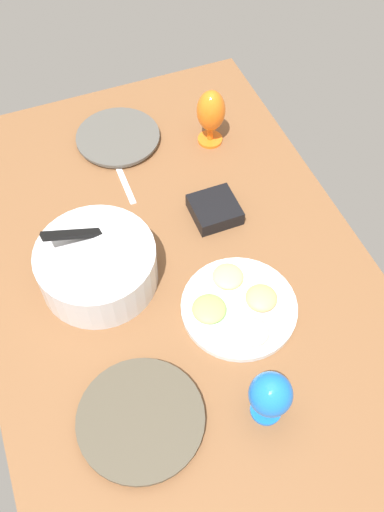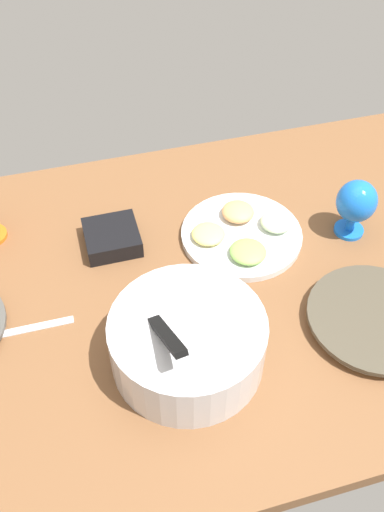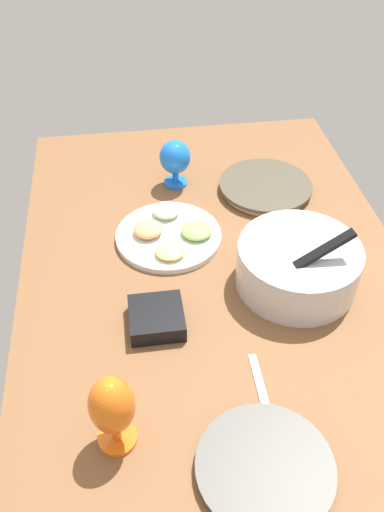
{
  "view_description": "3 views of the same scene",
  "coord_description": "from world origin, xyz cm",
  "px_view_note": "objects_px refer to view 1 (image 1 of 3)",
  "views": [
    {
      "loc": [
        -79.15,
        26.34,
        126.39
      ],
      "look_at": [
        0.25,
        -4.95,
        4.08
      ],
      "focal_mm": 39.22,
      "sensor_mm": 36.0,
      "label": 1
    },
    {
      "loc": [
        21.41,
        80.98,
        98.59
      ],
      "look_at": [
        -2.47,
        -4.55,
        4.08
      ],
      "focal_mm": 39.22,
      "sensor_mm": 36.0,
      "label": 2
    },
    {
      "loc": [
        99.65,
        -21.14,
        99.8
      ],
      "look_at": [
        -4.35,
        -6.22,
        4.08
      ],
      "focal_mm": 37.76,
      "sensor_mm": 36.0,
      "label": 3
    }
  ],
  "objects_px": {
    "dinner_plate_left": "(141,420)",
    "dinner_plate_right": "(118,138)",
    "hurricane_glass_orange": "(211,113)",
    "fruit_platter": "(239,306)",
    "hurricane_glass_blue": "(270,395)",
    "mixing_bowl": "(97,264)",
    "square_bowl_black": "(215,209)"
  },
  "relations": [
    {
      "from": "dinner_plate_left",
      "to": "hurricane_glass_orange",
      "type": "xyz_separation_m",
      "value": [
        0.79,
        -0.5,
        0.1
      ]
    },
    {
      "from": "dinner_plate_right",
      "to": "dinner_plate_left",
      "type": "bearing_deg",
      "value": 166.03
    },
    {
      "from": "hurricane_glass_blue",
      "to": "hurricane_glass_orange",
      "type": "distance_m",
      "value": 0.9
    },
    {
      "from": "fruit_platter",
      "to": "hurricane_glass_blue",
      "type": "xyz_separation_m",
      "value": [
        -0.27,
        0.05,
        0.08
      ]
    },
    {
      "from": "dinner_plate_left",
      "to": "hurricane_glass_blue",
      "type": "height_order",
      "value": "hurricane_glass_blue"
    },
    {
      "from": "mixing_bowl",
      "to": "fruit_platter",
      "type": "relative_size",
      "value": 1.04
    },
    {
      "from": "mixing_bowl",
      "to": "square_bowl_black",
      "type": "distance_m",
      "value": 0.38
    },
    {
      "from": "dinner_plate_right",
      "to": "fruit_platter",
      "type": "distance_m",
      "value": 0.72
    },
    {
      "from": "hurricane_glass_orange",
      "to": "dinner_plate_left",
      "type": "bearing_deg",
      "value": 147.77
    },
    {
      "from": "hurricane_glass_blue",
      "to": "hurricane_glass_orange",
      "type": "xyz_separation_m",
      "value": [
        0.87,
        -0.22,
        0.02
      ]
    },
    {
      "from": "hurricane_glass_blue",
      "to": "hurricane_glass_orange",
      "type": "relative_size",
      "value": 0.8
    },
    {
      "from": "fruit_platter",
      "to": "hurricane_glass_blue",
      "type": "distance_m",
      "value": 0.28
    },
    {
      "from": "mixing_bowl",
      "to": "hurricane_glass_blue",
      "type": "relative_size",
      "value": 2.02
    },
    {
      "from": "mixing_bowl",
      "to": "hurricane_glass_blue",
      "type": "bearing_deg",
      "value": -152.59
    },
    {
      "from": "hurricane_glass_blue",
      "to": "dinner_plate_right",
      "type": "bearing_deg",
      "value": 3.13
    },
    {
      "from": "dinner_plate_left",
      "to": "dinner_plate_right",
      "type": "xyz_separation_m",
      "value": [
        0.9,
        -0.22,
        -0.0
      ]
    },
    {
      "from": "square_bowl_black",
      "to": "hurricane_glass_blue",
      "type": "bearing_deg",
      "value": 168.72
    },
    {
      "from": "fruit_platter",
      "to": "square_bowl_black",
      "type": "relative_size",
      "value": 2.31
    },
    {
      "from": "fruit_platter",
      "to": "hurricane_glass_orange",
      "type": "height_order",
      "value": "hurricane_glass_orange"
    },
    {
      "from": "fruit_platter",
      "to": "mixing_bowl",
      "type": "bearing_deg",
      "value": 53.76
    },
    {
      "from": "fruit_platter",
      "to": "square_bowl_black",
      "type": "height_order",
      "value": "fruit_platter"
    },
    {
      "from": "mixing_bowl",
      "to": "fruit_platter",
      "type": "height_order",
      "value": "mixing_bowl"
    },
    {
      "from": "dinner_plate_left",
      "to": "square_bowl_black",
      "type": "bearing_deg",
      "value": -38.03
    },
    {
      "from": "mixing_bowl",
      "to": "dinner_plate_right",
      "type": "bearing_deg",
      "value": -22.49
    },
    {
      "from": "dinner_plate_left",
      "to": "hurricane_glass_orange",
      "type": "relative_size",
      "value": 1.52
    },
    {
      "from": "mixing_bowl",
      "to": "hurricane_glass_orange",
      "type": "distance_m",
      "value": 0.61
    },
    {
      "from": "dinner_plate_right",
      "to": "mixing_bowl",
      "type": "relative_size",
      "value": 0.86
    },
    {
      "from": "fruit_platter",
      "to": "dinner_plate_left",
      "type": "bearing_deg",
      "value": 119.71
    },
    {
      "from": "mixing_bowl",
      "to": "hurricane_glass_blue",
      "type": "height_order",
      "value": "mixing_bowl"
    },
    {
      "from": "dinner_plate_right",
      "to": "hurricane_glass_orange",
      "type": "xyz_separation_m",
      "value": [
        -0.11,
        -0.28,
        0.1
      ]
    },
    {
      "from": "dinner_plate_right",
      "to": "mixing_bowl",
      "type": "xyz_separation_m",
      "value": [
        -0.49,
        0.2,
        0.05
      ]
    },
    {
      "from": "hurricane_glass_orange",
      "to": "fruit_platter",
      "type": "bearing_deg",
      "value": 164.22
    }
  ]
}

